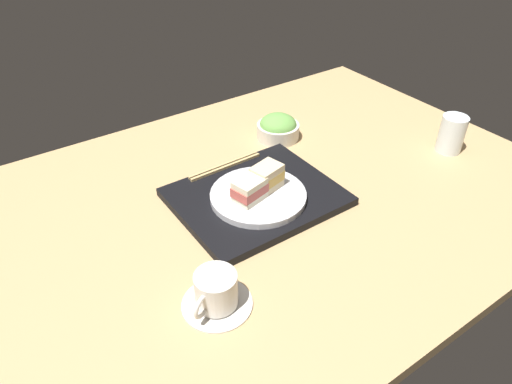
# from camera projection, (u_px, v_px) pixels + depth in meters

# --- Properties ---
(ground_plane) EXTENTS (1.40, 1.00, 0.03)m
(ground_plane) POSITION_uv_depth(u_px,v_px,m) (272.00, 198.00, 1.13)
(ground_plane) COLOR tan
(serving_tray) EXTENTS (0.37, 0.30, 0.02)m
(serving_tray) POSITION_uv_depth(u_px,v_px,m) (256.00, 197.00, 1.09)
(serving_tray) COLOR black
(serving_tray) RESTS_ON ground_plane
(sandwich_plate) EXTENTS (0.22, 0.22, 0.02)m
(sandwich_plate) POSITION_uv_depth(u_px,v_px,m) (258.00, 196.00, 1.07)
(sandwich_plate) COLOR silver
(sandwich_plate) RESTS_ON serving_tray
(sandwich_near) EXTENTS (0.08, 0.07, 0.06)m
(sandwich_near) POSITION_uv_depth(u_px,v_px,m) (267.00, 177.00, 1.06)
(sandwich_near) COLOR beige
(sandwich_near) RESTS_ON sandwich_plate
(sandwich_far) EXTENTS (0.08, 0.07, 0.05)m
(sandwich_far) POSITION_uv_depth(u_px,v_px,m) (250.00, 190.00, 1.03)
(sandwich_far) COLOR #EFE5C1
(sandwich_far) RESTS_ON sandwich_plate
(salad_bowl) EXTENTS (0.12, 0.12, 0.07)m
(salad_bowl) POSITION_uv_depth(u_px,v_px,m) (278.00, 128.00, 1.32)
(salad_bowl) COLOR silver
(salad_bowl) RESTS_ON ground_plane
(chopsticks_pair) EXTENTS (0.20, 0.02, 0.01)m
(chopsticks_pair) POSITION_uv_depth(u_px,v_px,m) (225.00, 166.00, 1.17)
(chopsticks_pair) COLOR tan
(chopsticks_pair) RESTS_ON serving_tray
(coffee_cup) EXTENTS (0.13, 0.13, 0.07)m
(coffee_cup) POSITION_uv_depth(u_px,v_px,m) (216.00, 293.00, 0.83)
(coffee_cup) COLOR silver
(coffee_cup) RESTS_ON ground_plane
(drinking_glass) EXTENTS (0.07, 0.07, 0.10)m
(drinking_glass) POSITION_uv_depth(u_px,v_px,m) (452.00, 134.00, 1.25)
(drinking_glass) COLOR silver
(drinking_glass) RESTS_ON ground_plane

